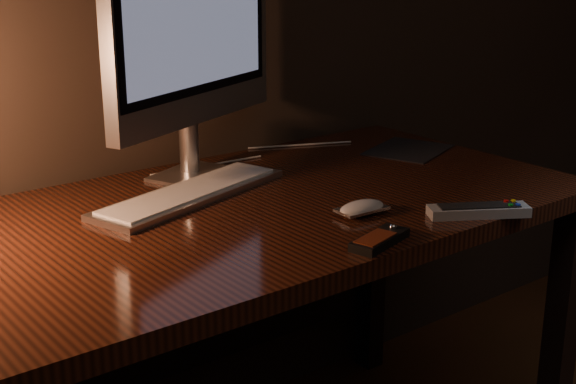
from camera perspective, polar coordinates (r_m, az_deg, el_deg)
desk at (r=1.72m, az=-6.11°, el=-4.87°), size 1.60×0.75×0.75m
monitor at (r=1.79m, az=-6.76°, el=11.86°), size 0.53×0.25×0.59m
keyboard at (r=1.71m, az=-6.95°, el=-0.06°), size 0.50×0.27×0.02m
mousepad at (r=2.11m, az=8.55°, el=2.99°), size 0.26×0.24×0.00m
mouse at (r=1.60m, az=5.27°, el=-1.27°), size 0.11×0.06×0.02m
media_remote at (r=1.45m, az=6.54°, el=-3.35°), size 0.14×0.08×0.03m
tv_remote at (r=1.63m, az=13.40°, el=-1.28°), size 0.20×0.15×0.03m
cable at (r=2.02m, az=-2.11°, el=2.60°), size 0.56×0.16×0.01m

